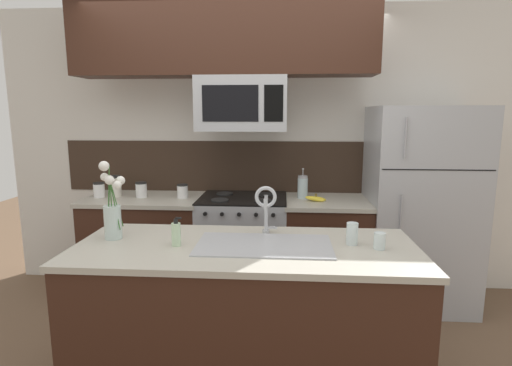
{
  "coord_description": "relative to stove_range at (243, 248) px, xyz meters",
  "views": [
    {
      "loc": [
        0.35,
        -2.5,
        1.64
      ],
      "look_at": [
        0.16,
        0.27,
        1.16
      ],
      "focal_mm": 28.0,
      "sensor_mm": 36.0,
      "label": 1
    }
  ],
  "objects": [
    {
      "name": "upper_cabinet_band",
      "position": [
        -0.15,
        -0.05,
        1.78
      ],
      "size": [
        2.46,
        0.34,
        0.6
      ],
      "primitive_type": "cube",
      "color": "#381E14"
    },
    {
      "name": "storage_jar_short",
      "position": [
        -0.91,
        -0.0,
        0.52
      ],
      "size": [
        0.1,
        0.1,
        0.14
      ],
      "color": "silver",
      "rests_on": "back_counter_left"
    },
    {
      "name": "splash_band",
      "position": [
        -0.0,
        0.32,
        0.69
      ],
      "size": [
        3.46,
        0.01,
        0.48
      ],
      "primitive_type": "cube",
      "color": "#332319",
      "rests_on": "rear_partition"
    },
    {
      "name": "drinking_glass",
      "position": [
        0.74,
        -1.19,
        0.51
      ],
      "size": [
        0.07,
        0.07,
        0.13
      ],
      "color": "silver",
      "rests_on": "island_counter"
    },
    {
      "name": "island_counter",
      "position": [
        0.14,
        -1.25,
        -0.01
      ],
      "size": [
        1.94,
        0.78,
        0.91
      ],
      "color": "#381E14",
      "rests_on": "ground"
    },
    {
      "name": "kitchen_sink",
      "position": [
        0.25,
        -1.25,
        0.38
      ],
      "size": [
        0.76,
        0.41,
        0.16
      ],
      "color": "#ADAFB5",
      "rests_on": "island_counter"
    },
    {
      "name": "dish_soap_bottle",
      "position": [
        -0.24,
        -1.28,
        0.52
      ],
      "size": [
        0.06,
        0.05,
        0.16
      ],
      "color": "beige",
      "rests_on": "island_counter"
    },
    {
      "name": "back_counter_right",
      "position": [
        0.73,
        0.0,
        -0.01
      ],
      "size": [
        0.73,
        0.65,
        0.91
      ],
      "color": "#381E14",
      "rests_on": "ground"
    },
    {
      "name": "spare_glass",
      "position": [
        0.88,
        -1.26,
        0.49
      ],
      "size": [
        0.06,
        0.06,
        0.09
      ],
      "color": "silver",
      "rests_on": "island_counter"
    },
    {
      "name": "french_press",
      "position": [
        0.52,
        0.06,
        0.55
      ],
      "size": [
        0.09,
        0.09,
        0.27
      ],
      "color": "silver",
      "rests_on": "back_counter_right"
    },
    {
      "name": "refrigerator",
      "position": [
        1.51,
        0.02,
        0.39
      ],
      "size": [
        0.87,
        0.74,
        1.7
      ],
      "color": "#A8AAAF",
      "rests_on": "ground"
    },
    {
      "name": "sink_faucet",
      "position": [
        0.25,
        -1.04,
        0.65
      ],
      "size": [
        0.14,
        0.14,
        0.31
      ],
      "color": "#B7BABF",
      "rests_on": "island_counter"
    },
    {
      "name": "back_counter_left",
      "position": [
        -0.88,
        0.0,
        -0.01
      ],
      "size": [
        1.03,
        0.65,
        0.91
      ],
      "color": "#381E14",
      "rests_on": "ground"
    },
    {
      "name": "ground_plane",
      "position": [
        -0.0,
        -0.9,
        -0.46
      ],
      "size": [
        10.0,
        10.0,
        0.0
      ],
      "primitive_type": "plane",
      "color": "brown"
    },
    {
      "name": "storage_jar_squat",
      "position": [
        -0.54,
        -0.0,
        0.51
      ],
      "size": [
        0.1,
        0.1,
        0.12
      ],
      "color": "silver",
      "rests_on": "back_counter_left"
    },
    {
      "name": "banana_bunch",
      "position": [
        0.63,
        -0.06,
        0.47
      ],
      "size": [
        0.19,
        0.12,
        0.08
      ],
      "color": "yellow",
      "rests_on": "back_counter_right"
    },
    {
      "name": "flower_vase",
      "position": [
        -0.65,
        -1.18,
        0.6
      ],
      "size": [
        0.13,
        0.13,
        0.47
      ],
      "color": "silver",
      "rests_on": "island_counter"
    },
    {
      "name": "stove_range",
      "position": [
        0.0,
        0.0,
        0.0
      ],
      "size": [
        0.76,
        0.64,
        0.93
      ],
      "color": "#A8AAAF",
      "rests_on": "ground"
    },
    {
      "name": "microwave",
      "position": [
        0.0,
        -0.02,
        1.26
      ],
      "size": [
        0.74,
        0.4,
        0.44
      ],
      "color": "#A8AAAF"
    },
    {
      "name": "rear_partition",
      "position": [
        0.3,
        0.38,
        0.84
      ],
      "size": [
        5.2,
        0.1,
        2.6
      ],
      "primitive_type": "cube",
      "color": "silver",
      "rests_on": "ground"
    },
    {
      "name": "storage_jar_tall",
      "position": [
        -1.28,
        -0.03,
        0.51
      ],
      "size": [
        0.1,
        0.1,
        0.13
      ],
      "color": "silver",
      "rests_on": "back_counter_left"
    },
    {
      "name": "storage_jar_medium",
      "position": [
        -1.15,
        0.01,
        0.54
      ],
      "size": [
        0.11,
        0.11,
        0.19
      ],
      "color": "silver",
      "rests_on": "back_counter_left"
    }
  ]
}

